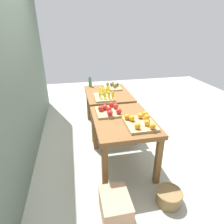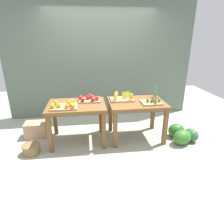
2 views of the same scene
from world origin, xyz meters
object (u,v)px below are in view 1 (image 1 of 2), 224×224
object	(u,v)px
wicker_basket	(169,197)
display_table_left	(123,126)
display_table_right	(108,98)
cardboard_produce_box	(115,208)
watermelon_pile	(112,105)
orange_bin	(140,122)
water_bottle	(90,82)
kiwi_bin	(112,87)
banana_crate	(104,95)
apple_bin	(109,110)

from	to	relation	value
wicker_basket	display_table_left	bearing A→B (deg)	23.82
display_table_right	cardboard_produce_box	size ratio (longest dim) A/B	2.60
display_table_left	display_table_right	bearing A→B (deg)	0.00
display_table_right	wicker_basket	size ratio (longest dim) A/B	3.41
watermelon_pile	display_table_left	bearing A→B (deg)	172.34
orange_bin	water_bottle	world-z (taller)	water_bottle
orange_bin	kiwi_bin	world-z (taller)	orange_bin
cardboard_produce_box	display_table_right	bearing A→B (deg)	-8.66
watermelon_pile	water_bottle	bearing A→B (deg)	126.09
water_bottle	watermelon_pile	bearing A→B (deg)	-53.91
orange_bin	banana_crate	xyz separation A→B (m)	(1.05, 0.28, 0.01)
display_table_right	apple_bin	xyz separation A→B (m)	(-0.88, 0.15, 0.15)
watermelon_pile	banana_crate	bearing A→B (deg)	161.39
display_table_left	orange_bin	bearing A→B (deg)	-138.67
water_bottle	wicker_basket	distance (m)	2.56
display_table_left	watermelon_pile	xyz separation A→B (m)	(1.97, -0.27, -0.50)
wicker_basket	water_bottle	bearing A→B (deg)	14.89
display_table_right	banana_crate	distance (m)	0.32
apple_bin	display_table_left	bearing A→B (deg)	-147.67
cardboard_produce_box	banana_crate	bearing A→B (deg)	-6.33
wicker_basket	cardboard_produce_box	size ratio (longest dim) A/B	0.76
kiwi_bin	wicker_basket	world-z (taller)	kiwi_bin
apple_bin	watermelon_pile	size ratio (longest dim) A/B	0.64
watermelon_pile	wicker_basket	world-z (taller)	watermelon_pile
wicker_basket	kiwi_bin	bearing A→B (deg)	5.57
kiwi_bin	display_table_left	bearing A→B (deg)	174.18
banana_crate	kiwi_bin	size ratio (longest dim) A/B	1.22
kiwi_bin	orange_bin	bearing A→B (deg)	-178.87
orange_bin	cardboard_produce_box	bearing A→B (deg)	144.39
watermelon_pile	kiwi_bin	bearing A→B (deg)	168.27
orange_bin	apple_bin	world-z (taller)	apple_bin
display_table_left	wicker_basket	bearing A→B (deg)	-156.18
water_bottle	wicker_basket	xyz separation A→B (m)	(-2.37, -0.63, -0.75)
display_table_right	water_bottle	world-z (taller)	water_bottle
apple_bin	kiwi_bin	distance (m)	1.17
apple_bin	water_bottle	bearing A→B (deg)	5.54
water_bottle	wicker_basket	bearing A→B (deg)	-165.11
banana_crate	water_bottle	xyz separation A→B (m)	(0.72, 0.17, 0.05)
apple_bin	banana_crate	size ratio (longest dim) A/B	0.94
display_table_left	water_bottle	bearing A→B (deg)	10.07
kiwi_bin	water_bottle	size ratio (longest dim) A/B	1.73
display_table_left	apple_bin	bearing A→B (deg)	32.33
banana_crate	kiwi_bin	world-z (taller)	banana_crate
display_table_right	watermelon_pile	distance (m)	1.03
display_table_left	apple_bin	size ratio (longest dim) A/B	2.50
orange_bin	banana_crate	distance (m)	1.09
orange_bin	banana_crate	size ratio (longest dim) A/B	1.01
apple_bin	water_bottle	world-z (taller)	water_bottle
display_table_right	cardboard_produce_box	xyz separation A→B (m)	(-1.97, 0.30, -0.49)
apple_bin	orange_bin	bearing A→B (deg)	-143.37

